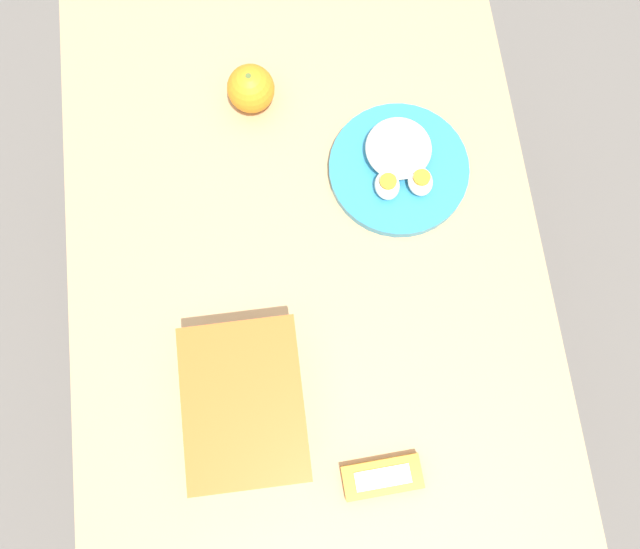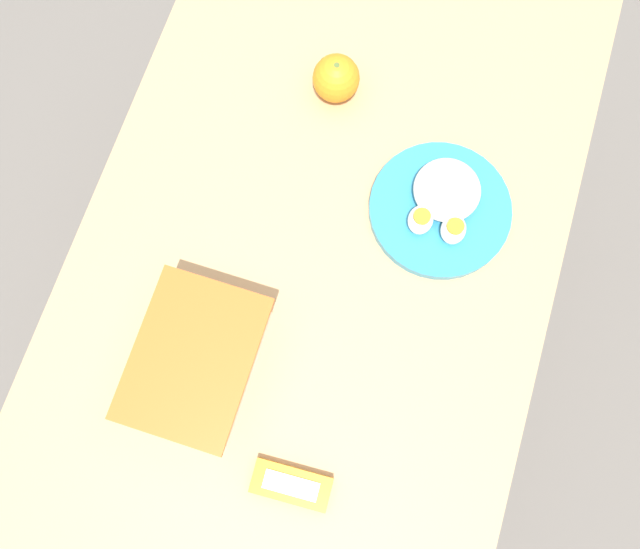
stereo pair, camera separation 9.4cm
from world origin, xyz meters
TOP-DOWN VIEW (x-y plane):
  - ground_plane at (0.00, 0.00)m, footprint 10.00×10.00m
  - table at (0.00, 0.00)m, footprint 1.20×0.75m
  - food_container at (-0.24, 0.11)m, footprint 0.22×0.16m
  - orange_fruit at (0.26, 0.05)m, footprint 0.08×0.08m
  - rice_plate at (0.11, -0.17)m, footprint 0.23×0.23m
  - candy_bar at (-0.36, -0.07)m, footprint 0.05×0.12m

SIDE VIEW (x-z plane):
  - ground_plane at x=0.00m, z-range 0.00..0.00m
  - table at x=0.00m, z-range 0.24..0.98m
  - candy_bar at x=-0.36m, z-range 0.73..0.76m
  - rice_plate at x=0.11m, z-range 0.73..0.78m
  - orange_fruit at x=0.26m, z-range 0.74..0.81m
  - food_container at x=-0.24m, z-range 0.73..0.82m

